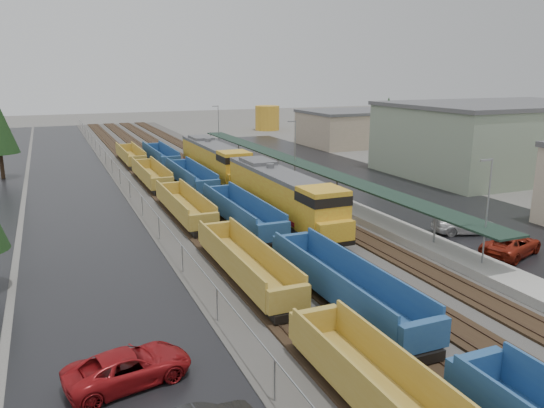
{
  "coord_description": "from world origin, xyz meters",
  "views": [
    {
      "loc": [
        -17.27,
        -5.99,
        13.52
      ],
      "look_at": [
        0.72,
        36.31,
        2.0
      ],
      "focal_mm": 35.0,
      "sensor_mm": 36.0,
      "label": 1
    }
  ],
  "objects_px": {
    "locomotive_trail": "(215,161)",
    "well_string_blue": "(282,243)",
    "parked_car_east_b": "(511,245)",
    "storage_tank": "(267,118)",
    "parked_car_east_c": "(465,224)",
    "parked_car_west_c": "(129,367)",
    "locomotive_lead": "(283,195)",
    "well_string_yellow": "(209,231)"
  },
  "relations": [
    {
      "from": "locomotive_lead",
      "to": "locomotive_trail",
      "type": "height_order",
      "value": "same"
    },
    {
      "from": "parked_car_east_c",
      "to": "locomotive_lead",
      "type": "bearing_deg",
      "value": 74.4
    },
    {
      "from": "well_string_yellow",
      "to": "parked_car_east_b",
      "type": "relative_size",
      "value": 16.69
    },
    {
      "from": "parked_car_west_c",
      "to": "parked_car_east_b",
      "type": "distance_m",
      "value": 29.75
    },
    {
      "from": "storage_tank",
      "to": "parked_car_west_c",
      "type": "bearing_deg",
      "value": -115.89
    },
    {
      "from": "well_string_yellow",
      "to": "parked_car_east_c",
      "type": "distance_m",
      "value": 21.81
    },
    {
      "from": "well_string_blue",
      "to": "parked_car_west_c",
      "type": "distance_m",
      "value": 17.75
    },
    {
      "from": "well_string_yellow",
      "to": "parked_car_west_c",
      "type": "bearing_deg",
      "value": -116.99
    },
    {
      "from": "locomotive_lead",
      "to": "parked_car_east_b",
      "type": "bearing_deg",
      "value": -50.67
    },
    {
      "from": "well_string_blue",
      "to": "parked_car_west_c",
      "type": "height_order",
      "value": "well_string_blue"
    },
    {
      "from": "storage_tank",
      "to": "locomotive_trail",
      "type": "bearing_deg",
      "value": -118.88
    },
    {
      "from": "locomotive_trail",
      "to": "well_string_blue",
      "type": "bearing_deg",
      "value": -97.65
    },
    {
      "from": "storage_tank",
      "to": "parked_car_east_c",
      "type": "bearing_deg",
      "value": -100.93
    },
    {
      "from": "well_string_yellow",
      "to": "parked_car_east_c",
      "type": "xyz_separation_m",
      "value": [
        21.05,
        -5.7,
        -0.33
      ]
    },
    {
      "from": "well_string_yellow",
      "to": "parked_car_east_c",
      "type": "relative_size",
      "value": 17.36
    },
    {
      "from": "storage_tank",
      "to": "parked_car_east_c",
      "type": "distance_m",
      "value": 84.47
    },
    {
      "from": "well_string_blue",
      "to": "parked_car_east_c",
      "type": "height_order",
      "value": "well_string_blue"
    },
    {
      "from": "locomotive_trail",
      "to": "storage_tank",
      "type": "bearing_deg",
      "value": 61.12
    },
    {
      "from": "locomotive_trail",
      "to": "well_string_yellow",
      "type": "xyz_separation_m",
      "value": [
        -8.0,
        -24.51,
        -1.43
      ]
    },
    {
      "from": "locomotive_lead",
      "to": "parked_car_east_c",
      "type": "distance_m",
      "value": 16.07
    },
    {
      "from": "well_string_blue",
      "to": "storage_tank",
      "type": "distance_m",
      "value": 88.89
    },
    {
      "from": "well_string_blue",
      "to": "storage_tank",
      "type": "relative_size",
      "value": 18.32
    },
    {
      "from": "well_string_blue",
      "to": "parked_car_east_b",
      "type": "distance_m",
      "value": 17.35
    },
    {
      "from": "parked_car_west_c",
      "to": "parked_car_east_b",
      "type": "height_order",
      "value": "parked_car_east_b"
    },
    {
      "from": "locomotive_trail",
      "to": "storage_tank",
      "type": "relative_size",
      "value": 3.79
    },
    {
      "from": "parked_car_west_c",
      "to": "parked_car_east_b",
      "type": "relative_size",
      "value": 0.96
    },
    {
      "from": "storage_tank",
      "to": "parked_car_west_c",
      "type": "xyz_separation_m",
      "value": [
        -45.96,
        -94.68,
        -2.07
      ]
    },
    {
      "from": "storage_tank",
      "to": "parked_car_east_c",
      "type": "height_order",
      "value": "storage_tank"
    },
    {
      "from": "locomotive_trail",
      "to": "parked_car_east_b",
      "type": "distance_m",
      "value": 37.99
    },
    {
      "from": "locomotive_lead",
      "to": "well_string_yellow",
      "type": "height_order",
      "value": "locomotive_lead"
    },
    {
      "from": "well_string_yellow",
      "to": "parked_car_east_b",
      "type": "bearing_deg",
      "value": -29.43
    },
    {
      "from": "locomotive_trail",
      "to": "well_string_blue",
      "type": "distance_m",
      "value": 30.1
    },
    {
      "from": "locomotive_lead",
      "to": "well_string_blue",
      "type": "xyz_separation_m",
      "value": [
        -4.0,
        -8.8,
        -1.37
      ]
    },
    {
      "from": "well_string_blue",
      "to": "parked_car_east_b",
      "type": "height_order",
      "value": "well_string_blue"
    },
    {
      "from": "locomotive_lead",
      "to": "parked_car_east_c",
      "type": "height_order",
      "value": "locomotive_lead"
    },
    {
      "from": "well_string_blue",
      "to": "parked_car_west_c",
      "type": "relative_size",
      "value": 18.68
    },
    {
      "from": "parked_car_east_b",
      "to": "locomotive_lead",
      "type": "bearing_deg",
      "value": 19.68
    },
    {
      "from": "parked_car_east_c",
      "to": "locomotive_trail",
      "type": "bearing_deg",
      "value": 43.0
    },
    {
      "from": "well_string_yellow",
      "to": "parked_car_east_b",
      "type": "height_order",
      "value": "well_string_yellow"
    },
    {
      "from": "parked_car_west_c",
      "to": "parked_car_east_c",
      "type": "distance_m",
      "value": 32.17
    },
    {
      "from": "locomotive_lead",
      "to": "parked_car_east_b",
      "type": "distance_m",
      "value": 19.38
    },
    {
      "from": "well_string_yellow",
      "to": "well_string_blue",
      "type": "bearing_deg",
      "value": -52.87
    }
  ]
}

